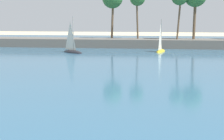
% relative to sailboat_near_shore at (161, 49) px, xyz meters
% --- Properties ---
extents(sea, '(220.00, 98.65, 0.06)m').
position_rel_sailboat_near_shore_xyz_m(sea, '(-5.57, -1.31, -0.60)').
color(sea, '#33607F').
rests_on(sea, ground).
extents(palm_headland, '(90.61, 7.29, 13.16)m').
position_rel_sailboat_near_shore_xyz_m(palm_headland, '(-2.74, 8.10, 3.53)').
color(palm_headland, '#605B54').
rests_on(palm_headland, ground).
extents(sailboat_near_shore, '(2.30, 4.51, 6.27)m').
position_rel_sailboat_near_shore_xyz_m(sailboat_near_shore, '(0.00, 0.00, 0.00)').
color(sailboat_near_shore, yellow).
rests_on(sailboat_near_shore, sea).
extents(sailboat_toward_headland, '(4.68, 4.02, 6.93)m').
position_rel_sailboat_near_shore_xyz_m(sailboat_toward_headland, '(-15.53, -3.49, 0.06)').
color(sailboat_toward_headland, black).
rests_on(sailboat_toward_headland, sea).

